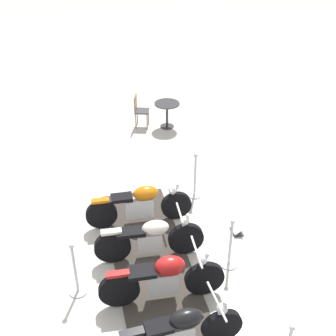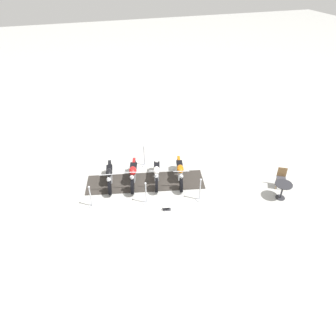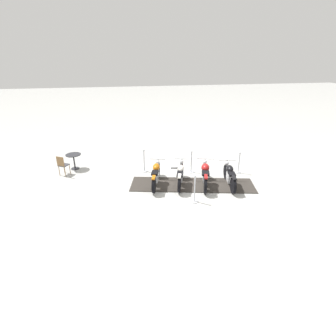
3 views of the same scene
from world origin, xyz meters
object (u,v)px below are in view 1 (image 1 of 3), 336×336
motorcycle_maroon (164,277)px  stanchion_right_mid (230,251)px  stanchion_right_rear (195,182)px  motorcycle_cream (151,238)px  motorcycle_black (181,331)px  stanchion_left_mid (76,277)px  info_placard (237,230)px  cafe_table (167,109)px  cafe_chair_near_table (139,109)px  motorcycle_copper (141,204)px

motorcycle_maroon → stanchion_right_mid: bearing=24.6°
stanchion_right_rear → motorcycle_cream: bearing=-50.9°
motorcycle_black → stanchion_left_mid: stanchion_left_mid is taller
stanchion_right_rear → stanchion_right_mid: size_ratio=1.04×
info_placard → motorcycle_cream: bearing=-81.0°
stanchion_right_mid → cafe_table: (-5.68, 1.45, 0.24)m
info_placard → cafe_chair_near_table: bearing=-168.5°
cafe_table → motorcycle_maroon: bearing=-26.4°
stanchion_right_mid → stanchion_left_mid: bearing=-102.4°
stanchion_right_mid → cafe_table: 5.87m
stanchion_left_mid → motorcycle_copper: bearing=125.2°
stanchion_right_mid → motorcycle_cream: bearing=-123.2°
stanchion_left_mid → stanchion_right_mid: 2.86m
cafe_chair_near_table → stanchion_right_rear: bearing=-63.4°
motorcycle_black → motorcycle_maroon: bearing=87.4°
motorcycle_copper → info_placard: (1.16, 1.68, -0.46)m
stanchion_right_rear → cafe_table: (-3.43, 0.96, 0.20)m
stanchion_right_rear → stanchion_left_mid: size_ratio=1.00×
stanchion_right_mid → info_placard: size_ratio=3.05×
motorcycle_maroon → motorcycle_copper: motorcycle_maroon is taller
motorcycle_black → stanchion_left_mid: size_ratio=1.81×
motorcycle_copper → cafe_chair_near_table: (-4.22, 1.75, 0.05)m
motorcycle_maroon → motorcycle_copper: 2.15m
motorcycle_cream → motorcycle_black: bearing=-85.8°
motorcycle_copper → stanchion_right_mid: bearing=-46.7°
motorcycle_black → cafe_table: size_ratio=2.67×
motorcycle_maroon → stanchion_left_mid: size_ratio=1.87×
motorcycle_black → motorcycle_copper: motorcycle_black is taller
motorcycle_maroon → motorcycle_cream: 1.07m
motorcycle_cream → stanchion_right_mid: (0.82, 1.26, -0.16)m
stanchion_left_mid → info_placard: bearing=91.6°
motorcycle_copper → stanchion_left_mid: (1.26, -1.78, -0.15)m
motorcycle_black → motorcycle_copper: bearing=87.5°
motorcycle_cream → cafe_chair_near_table: 5.64m
stanchion_right_mid → cafe_chair_near_table: bearing=173.1°
motorcycle_copper → stanchion_right_rear: stanchion_right_rear is taller
motorcycle_black → info_placard: 3.12m
motorcycle_black → cafe_table: motorcycle_black is taller
motorcycle_cream → stanchion_left_mid: bearing=-155.9°
cafe_table → cafe_chair_near_table: size_ratio=0.79×
motorcycle_copper → info_placard: size_ratio=6.10×
motorcycle_black → stanchion_right_rear: bearing=67.9°
stanchion_left_mid → cafe_table: bearing=140.0°
motorcycle_maroon → cafe_chair_near_table: bearing=86.6°
motorcycle_cream → stanchion_right_rear: 2.26m
stanchion_right_rear → motorcycle_copper: bearing=-75.9°
stanchion_right_rear → cafe_table: 3.57m
info_placard → motorcycle_copper: bearing=-112.3°
stanchion_left_mid → stanchion_right_mid: bearing=77.6°
motorcycle_maroon → info_placard: 2.39m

